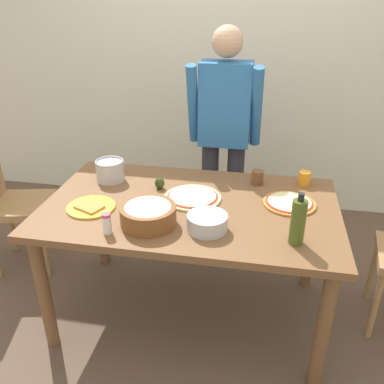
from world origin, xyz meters
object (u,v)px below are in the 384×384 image
Objects in this scene: chair_wooden_left at (8,197)px; popcorn_bowl at (148,213)px; pizza_cooked_on_tray at (289,203)px; salt_shaker at (107,223)px; avocado at (160,183)px; cup_small_brown at (257,177)px; steel_pot at (110,170)px; dining_table at (190,219)px; pizza_raw_on_board at (192,197)px; cup_orange at (304,178)px; olive_oil_bottle at (298,222)px; mixing_bowl_steel at (207,222)px; plate_with_slice at (91,207)px; person_cook at (224,131)px.

popcorn_bowl is at bearing -24.31° from chair_wooden_left.
pizza_cooked_on_tray is 0.98m from salt_shaker.
chair_wooden_left is at bearing 173.97° from avocado.
salt_shaker reaches higher than cup_small_brown.
steel_pot is at bearing -4.30° from chair_wooden_left.
steel_pot is 0.89m from cup_small_brown.
popcorn_bowl reaches higher than dining_table.
pizza_raw_on_board is at bearing 52.15° from salt_shaker.
popcorn_bowl is 1.61× the size of steel_pot.
cup_orange and cup_small_brown have the same top height.
olive_oil_bottle is 0.89m from salt_shaker.
mixing_bowl_steel reaches higher than dining_table.
plate_with_slice is at bearing -166.97° from pizza_cooked_on_tray.
pizza_raw_on_board is at bearing 62.64° from popcorn_bowl.
person_cook is 5.79× the size of popcorn_bowl.
pizza_cooked_on_tray is 0.30m from cup_small_brown.
plate_with_slice is 1.30× the size of mixing_bowl_steel.
steel_pot is (-0.67, 0.46, 0.03)m from mixing_bowl_steel.
popcorn_bowl is at bearing -51.10° from steel_pot.
mixing_bowl_steel is (0.13, -0.31, 0.03)m from pizza_raw_on_board.
steel_pot is (-0.54, 0.22, 0.16)m from dining_table.
cup_orange is (1.14, 0.51, 0.03)m from plate_with_slice.
cup_orange is (0.63, 0.30, 0.03)m from pizza_raw_on_board.
plate_with_slice is 3.06× the size of cup_orange.
pizza_cooked_on_tray is 0.78m from popcorn_bowl.
chair_wooden_left is 1.56m from mixing_bowl_steel.
pizza_raw_on_board is at bearing 147.84° from olive_oil_bottle.
dining_table is 0.99× the size of person_cook.
avocado is at bearing -6.03° from chair_wooden_left.
pizza_raw_on_board is 0.23m from avocado.
pizza_raw_on_board is 3.05× the size of salt_shaker.
plate_with_slice is 0.98m from cup_small_brown.
mixing_bowl_steel is 2.86× the size of avocado.
pizza_raw_on_board is at bearing -9.04° from chair_wooden_left.
popcorn_bowl is (-0.70, -0.34, 0.05)m from pizza_cooked_on_tray.
chair_wooden_left is 1.98m from olive_oil_bottle.
mixing_bowl_steel is at bearing 0.40° from popcorn_bowl.
person_cook is 5.63× the size of pizza_cooked_on_tray.
dining_table is at bearing 46.98° from salt_shaker.
mixing_bowl_steel is 0.78m from cup_orange.
popcorn_bowl is 1.09× the size of olive_oil_bottle.
chair_wooden_left is at bearing 175.70° from steel_pot.
plate_with_slice is at bearing -86.38° from steel_pot.
salt_shaker is (-0.34, -0.36, 0.14)m from dining_table.
pizza_cooked_on_tray is 1.03× the size of popcorn_bowl.
person_cook is 0.52m from cup_small_brown.
olive_oil_bottle reaches higher than avocado.
salt_shaker is at bearing -134.70° from cup_small_brown.
person_cook is 19.06× the size of cup_orange.
cup_small_brown is (0.35, 0.33, 0.13)m from dining_table.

